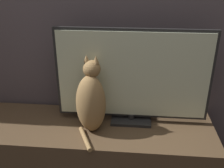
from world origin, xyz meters
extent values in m
cube|color=brown|center=(0.00, 0.93, 0.23)|extent=(1.59, 0.50, 0.46)
cube|color=black|center=(0.24, 1.01, 0.47)|extent=(0.27, 0.16, 0.02)
cylinder|color=black|center=(0.24, 1.01, 0.50)|extent=(0.04, 0.04, 0.04)
cube|color=black|center=(0.24, 1.02, 0.80)|extent=(1.00, 0.02, 0.60)
cube|color=beige|center=(0.24, 1.01, 0.80)|extent=(0.96, 0.01, 0.57)
ellipsoid|color=#997547|center=(-0.01, 0.88, 0.66)|extent=(0.22, 0.20, 0.38)
ellipsoid|color=silver|center=(0.00, 0.94, 0.64)|extent=(0.11, 0.07, 0.21)
sphere|color=#997547|center=(0.00, 0.91, 0.88)|extent=(0.12, 0.12, 0.11)
cone|color=#997547|center=(-0.03, 0.92, 0.94)|extent=(0.04, 0.04, 0.04)
cone|color=#997547|center=(0.03, 0.91, 0.94)|extent=(0.04, 0.04, 0.04)
cylinder|color=#997547|center=(-0.03, 0.76, 0.48)|extent=(0.12, 0.22, 0.03)
camera|label=1|loc=(0.26, -0.53, 1.45)|focal=42.00mm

